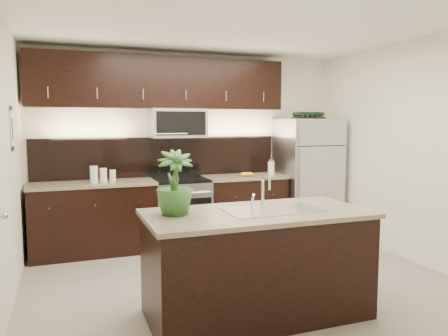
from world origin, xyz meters
The scene contains 12 objects.
ground centered at (0.00, 0.00, 0.00)m, with size 4.50×4.50×0.00m, color gray.
room_walls centered at (-0.11, -0.04, 1.70)m, with size 4.52×4.02×2.71m.
counter_run centered at (-0.46, 1.69, 0.47)m, with size 3.51×0.65×0.94m.
upper_fixtures centered at (-0.43, 1.84, 2.14)m, with size 3.49×0.40×1.66m.
island centered at (-0.18, -0.73, 0.47)m, with size 1.96×0.96×0.94m.
sink_faucet centered at (-0.03, -0.72, 0.96)m, with size 0.84×0.50×0.28m.
refrigerator centered at (1.73, 1.63, 0.88)m, with size 0.85×0.77×1.76m, color #B2B2B7.
wine_rack centered at (1.73, 1.63, 1.81)m, with size 0.44×0.27×0.10m.
plant centered at (-0.89, -0.62, 1.21)m, with size 0.30×0.30×0.54m, color #2A5622.
canisters centered at (-1.31, 1.65, 1.04)m, with size 0.33×0.12×0.22m.
french_press centered at (1.12, 1.64, 1.05)m, with size 0.10×0.10×0.30m.
bananas centered at (0.66, 1.61, 0.97)m, with size 0.20×0.15×0.06m, color yellow.
Camera 1 is at (-1.75, -4.15, 1.71)m, focal length 35.00 mm.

